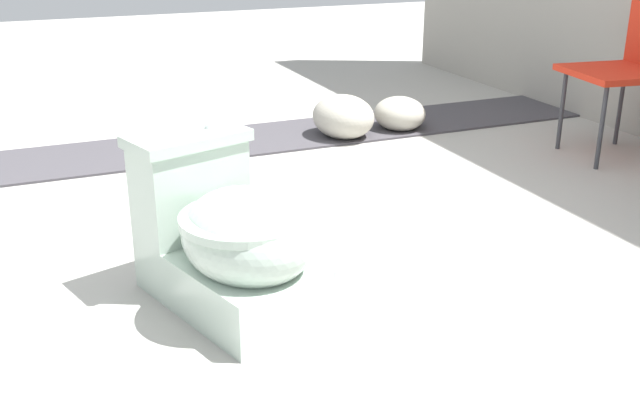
# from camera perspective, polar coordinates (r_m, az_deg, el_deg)

# --- Properties ---
(ground_plane) EXTENTS (14.00, 14.00, 0.00)m
(ground_plane) POSITION_cam_1_polar(r_m,az_deg,el_deg) (2.67, -4.64, -4.30)
(ground_plane) COLOR #A8A59E
(gravel_strip) EXTENTS (0.56, 8.00, 0.01)m
(gravel_strip) POSITION_cam_1_polar(r_m,az_deg,el_deg) (4.06, -4.18, 4.74)
(gravel_strip) COLOR #423F44
(gravel_strip) RESTS_ON ground
(toilet) EXTENTS (0.71, 0.54, 0.52)m
(toilet) POSITION_cam_1_polar(r_m,az_deg,el_deg) (2.27, -6.94, -2.94)
(toilet) COLOR #B2C6B7
(toilet) RESTS_ON ground
(folding_chair_left) EXTENTS (0.50, 0.50, 0.83)m
(folding_chair_left) POSITION_cam_1_polar(r_m,az_deg,el_deg) (3.98, 23.09, 10.29)
(folding_chair_left) COLOR red
(folding_chair_left) RESTS_ON ground
(boulder_near) EXTENTS (0.31, 0.29, 0.19)m
(boulder_near) POSITION_cam_1_polar(r_m,az_deg,el_deg) (4.23, 6.10, 6.57)
(boulder_near) COLOR #ADA899
(boulder_near) RESTS_ON ground
(boulder_far) EXTENTS (0.43, 0.39, 0.24)m
(boulder_far) POSITION_cam_1_polar(r_m,az_deg,el_deg) (4.05, 1.78, 6.36)
(boulder_far) COLOR #ADA899
(boulder_far) RESTS_ON ground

